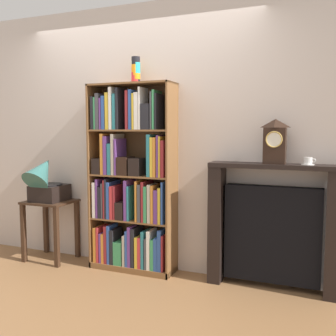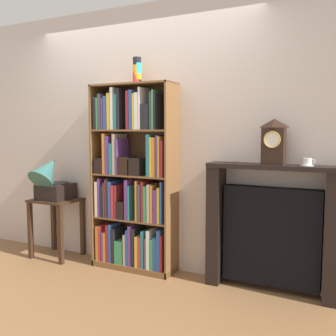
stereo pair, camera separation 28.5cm
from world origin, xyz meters
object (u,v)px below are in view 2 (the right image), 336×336
(cup_stack, at_px, (137,70))
(teacup_with_saucer, at_px, (307,162))
(side_table_left, at_px, (56,215))
(mantel_clock, at_px, (274,142))
(bookshelf, at_px, (133,187))
(fireplace_mantel, at_px, (271,230))
(gramophone, at_px, (51,179))

(cup_stack, relative_size, teacup_with_saucer, 2.15)
(side_table_left, distance_m, mantel_clock, 2.49)
(bookshelf, relative_size, teacup_with_saucer, 15.95)
(fireplace_mantel, bearing_deg, mantel_clock, -71.19)
(cup_stack, bearing_deg, fireplace_mantel, 1.91)
(bookshelf, xyz_separation_m, side_table_left, (-0.96, -0.06, -0.37))
(mantel_clock, height_order, teacup_with_saucer, mantel_clock)
(bookshelf, bearing_deg, teacup_with_saucer, 1.32)
(fireplace_mantel, distance_m, teacup_with_saucer, 0.67)
(cup_stack, relative_size, fireplace_mantel, 0.22)
(gramophone, distance_m, fireplace_mantel, 2.36)
(gramophone, bearing_deg, cup_stack, 7.64)
(bookshelf, relative_size, mantel_clock, 4.83)
(side_table_left, height_order, teacup_with_saucer, teacup_with_saucer)
(gramophone, bearing_deg, side_table_left, 90.00)
(cup_stack, xyz_separation_m, fireplace_mantel, (1.32, 0.04, -1.44))
(gramophone, height_order, fireplace_mantel, gramophone)
(bookshelf, height_order, gramophone, bookshelf)
(cup_stack, height_order, mantel_clock, cup_stack)
(bookshelf, relative_size, side_table_left, 2.87)
(cup_stack, height_order, gramophone, cup_stack)
(cup_stack, bearing_deg, mantel_clock, 0.93)
(bookshelf, relative_size, gramophone, 3.40)
(cup_stack, xyz_separation_m, mantel_clock, (1.32, 0.02, -0.67))
(bookshelf, distance_m, mantel_clock, 1.46)
(fireplace_mantel, xyz_separation_m, mantel_clock, (0.01, -0.02, 0.77))
(bookshelf, xyz_separation_m, gramophone, (-0.96, -0.12, 0.04))
(bookshelf, bearing_deg, cup_stack, 14.25)
(side_table_left, xyz_separation_m, fireplace_mantel, (2.33, 0.11, 0.08))
(fireplace_mantel, bearing_deg, cup_stack, -178.09)
(cup_stack, xyz_separation_m, teacup_with_saucer, (1.60, 0.02, -0.84))
(gramophone, relative_size, teacup_with_saucer, 4.68)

